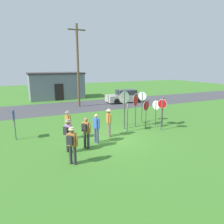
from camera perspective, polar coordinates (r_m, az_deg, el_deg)
name	(u,v)px	position (r m, az deg, el deg)	size (l,w,h in m)	color
ground_plane	(112,139)	(12.69, 0.13, -7.42)	(80.00, 80.00, 0.00)	#3D7528
street_asphalt	(69,107)	(22.67, -11.60, 1.34)	(60.00, 6.40, 0.01)	#424247
building_background	(56,86)	(28.90, -15.07, 7.02)	(7.04, 3.99, 3.44)	slate
utility_pole	(78,65)	(22.46, -9.35, 12.65)	(1.80, 0.24, 8.46)	brown
parked_car_on_street	(125,97)	(25.08, 3.50, 4.24)	(4.41, 2.24, 1.51)	#B7B2A3
stop_sign_nearest	(162,110)	(14.47, 13.52, 0.63)	(0.38, 0.52, 2.14)	#474C4C
stop_sign_tallest	(125,106)	(15.13, 3.47, 1.58)	(0.56, 0.26, 2.20)	#474C4C
stop_sign_leaning_right	(136,104)	(14.96, 6.52, 2.22)	(0.75, 0.53, 2.40)	#474C4C
stop_sign_center_cluster	(142,102)	(16.32, 8.27, 2.77)	(0.39, 0.55, 2.37)	#474C4C
stop_sign_leaning_left	(146,110)	(14.49, 9.33, 0.55)	(0.65, 0.29, 2.01)	#474C4C
stop_sign_rear_left	(127,113)	(13.83, 4.25, -0.21)	(0.33, 0.52, 1.93)	#474C4C
stop_sign_rear_right	(156,109)	(15.48, 11.93, 0.86)	(0.14, 0.66, 1.88)	#474C4C
stop_sign_low_front	(124,103)	(14.32, 3.40, 2.46)	(0.81, 0.15, 2.64)	#474C4C
stop_sign_far_back	(163,106)	(15.46, 13.82, 1.56)	(0.65, 0.53, 2.15)	#474C4C
person_holding_notes	(86,131)	(11.12, -7.13, -5.12)	(0.46, 0.49, 1.69)	#2D2D33
person_in_teal	(72,143)	(9.43, -10.91, -8.38)	(0.47, 0.48, 1.74)	#2D2D33
person_in_blue	(68,134)	(10.71, -11.91, -5.85)	(0.46, 0.50, 1.74)	#2D2D33
person_on_left	(68,123)	(12.68, -11.96, -3.05)	(0.32, 0.54, 1.74)	#2D2D33
person_in_dark_shirt	(109,121)	(12.88, -0.91, -2.52)	(0.32, 0.57, 1.74)	#7A6B56
person_near_signs	(96,127)	(11.85, -4.33, -4.09)	(0.31, 0.55, 1.69)	#4C5670
info_panel_leftmost	(14,120)	(13.50, -25.27, -1.88)	(0.10, 0.60, 1.81)	#4C4C51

